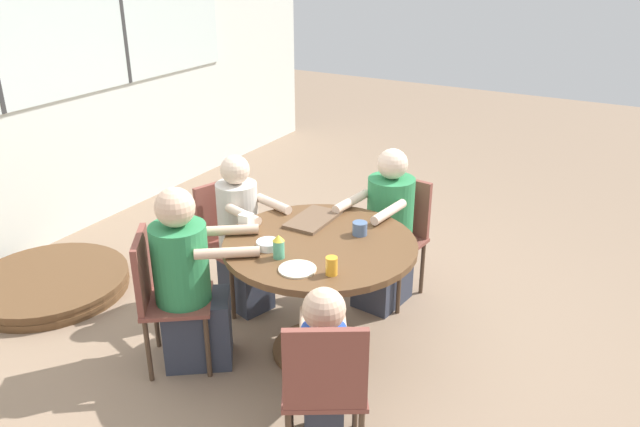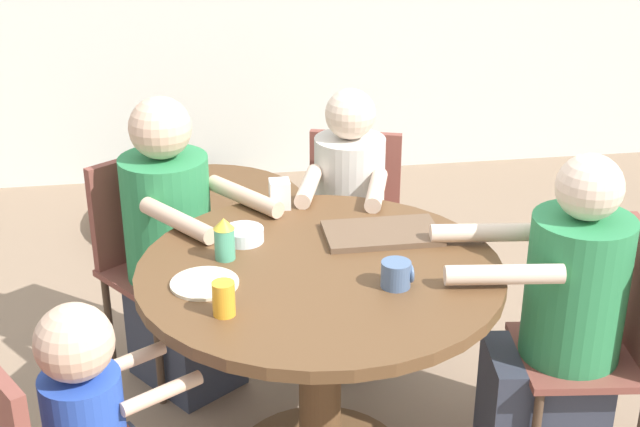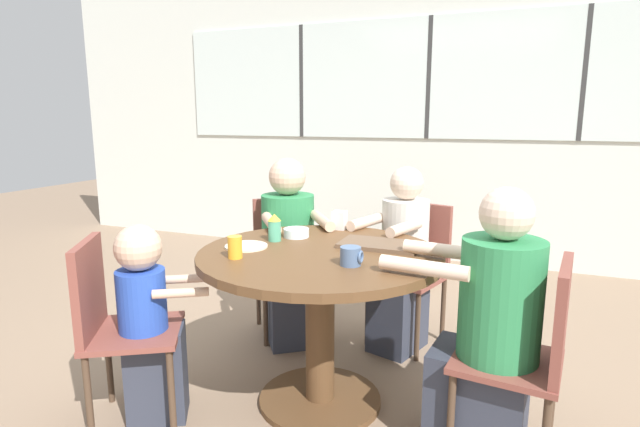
# 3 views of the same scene
# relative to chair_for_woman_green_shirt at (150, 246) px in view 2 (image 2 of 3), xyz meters

# --- Properties ---
(dining_table) EXTENTS (1.14, 1.14, 0.77)m
(dining_table) POSITION_rel_chair_for_woman_green_shirt_xyz_m (0.55, -0.76, 0.06)
(dining_table) COLOR brown
(dining_table) RESTS_ON ground_plane
(chair_for_woman_green_shirt) EXTENTS (0.56, 0.56, 0.86)m
(chair_for_woman_green_shirt) POSITION_rel_chair_for_woman_green_shirt_xyz_m (0.00, 0.00, 0.00)
(chair_for_woman_green_shirt) COLOR brown
(chair_for_woman_green_shirt) RESTS_ON ground_plane
(chair_for_man_blue_shirt) EXTENTS (0.45, 0.45, 0.86)m
(chair_for_man_blue_shirt) POSITION_rel_chair_for_woman_green_shirt_xyz_m (1.49, -0.88, 0.00)
(chair_for_man_blue_shirt) COLOR brown
(chair_for_man_blue_shirt) RESTS_ON ground_plane
(chair_for_man_teal_shirt) EXTENTS (0.50, 0.50, 0.86)m
(chair_for_man_teal_shirt) POSITION_rel_chair_for_woman_green_shirt_xyz_m (0.83, 0.14, 0.00)
(chair_for_man_teal_shirt) COLOR brown
(chair_for_man_teal_shirt) RESTS_ON ground_plane
(person_woman_green_shirt) EXTENTS (0.61, 0.67, 1.14)m
(person_woman_green_shirt) POSITION_rel_chair_for_woman_green_shirt_xyz_m (0.10, -0.14, 0.00)
(person_woman_green_shirt) COLOR #333847
(person_woman_green_shirt) RESTS_ON ground_plane
(person_man_blue_shirt) EXTENTS (0.63, 0.39, 1.13)m
(person_man_blue_shirt) POSITION_rel_chair_for_woman_green_shirt_xyz_m (1.32, -0.86, -0.01)
(person_man_blue_shirt) COLOR #333847
(person_man_blue_shirt) RESTS_ON ground_plane
(person_man_teal_shirt) EXTENTS (0.41, 0.56, 1.11)m
(person_man_teal_shirt) POSITION_rel_chair_for_woman_green_shirt_xyz_m (0.78, -0.02, -0.01)
(person_man_teal_shirt) COLOR #333847
(person_man_teal_shirt) RESTS_ON ground_plane
(food_tray_dark) EXTENTS (0.38, 0.22, 0.02)m
(food_tray_dark) POSITION_rel_chair_for_woman_green_shirt_xyz_m (0.79, -0.58, 0.27)
(food_tray_dark) COLOR brown
(food_tray_dark) RESTS_ON dining_table
(coffee_mug) EXTENTS (0.10, 0.09, 0.08)m
(coffee_mug) POSITION_rel_chair_for_woman_green_shirt_xyz_m (0.76, -0.92, 0.30)
(coffee_mug) COLOR slate
(coffee_mug) RESTS_ON dining_table
(sippy_cup) EXTENTS (0.07, 0.07, 0.14)m
(sippy_cup) POSITION_rel_chair_for_woman_green_shirt_xyz_m (0.27, -0.66, 0.33)
(sippy_cup) COLOR #4CA57F
(sippy_cup) RESTS_ON dining_table
(juice_glass) EXTENTS (0.06, 0.06, 0.10)m
(juice_glass) POSITION_rel_chair_for_woman_green_shirt_xyz_m (0.25, -1.01, 0.31)
(juice_glass) COLOR gold
(juice_glass) RESTS_ON dining_table
(milk_carton_small) EXTENTS (0.07, 0.07, 0.10)m
(milk_carton_small) POSITION_rel_chair_for_woman_green_shirt_xyz_m (0.48, -0.29, 0.31)
(milk_carton_small) COLOR silver
(milk_carton_small) RESTS_ON dining_table
(bowl_white_shallow) EXTENTS (0.13, 0.13, 0.04)m
(bowl_white_shallow) POSITION_rel_chair_for_woman_green_shirt_xyz_m (0.33, -0.55, 0.28)
(bowl_white_shallow) COLOR silver
(bowl_white_shallow) RESTS_ON dining_table
(plate_tortillas) EXTENTS (0.21, 0.21, 0.01)m
(plate_tortillas) POSITION_rel_chair_for_woman_green_shirt_xyz_m (0.20, -0.83, 0.26)
(plate_tortillas) COLOR beige
(plate_tortillas) RESTS_ON dining_table
(folded_table_stack) EXTENTS (1.13, 1.13, 0.12)m
(folded_table_stack) POSITION_rel_chair_for_woman_green_shirt_xyz_m (0.22, 1.34, -0.45)
(folded_table_stack) COLOR brown
(folded_table_stack) RESTS_ON ground_plane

